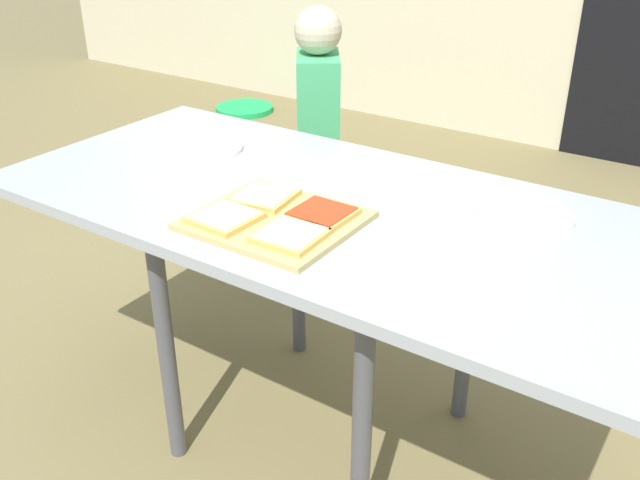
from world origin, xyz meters
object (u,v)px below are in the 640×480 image
cutting_board (276,220)px  pizza_slice_far_right (322,213)px  pizza_slice_near_right (290,235)px  plate_white_left (203,148)px  pizza_slice_far_left (264,196)px  pizza_slice_near_left (225,217)px  garden_hose_coil (245,109)px  dining_table (324,223)px  plate_white_right (523,215)px  child_left (318,134)px

cutting_board → pizza_slice_far_right: pizza_slice_far_right is taller
pizza_slice_near_right → plate_white_left: 0.60m
plate_white_left → pizza_slice_far_left: bearing=-27.8°
pizza_slice_near_left → plate_white_left: 0.47m
plate_white_left → garden_hose_coil: bearing=127.6°
dining_table → plate_white_right: bearing=22.9°
pizza_slice_near_left → pizza_slice_near_right: size_ratio=1.00×
pizza_slice_far_right → plate_white_left: bearing=159.7°
plate_white_right → plate_white_left: size_ratio=1.00×
pizza_slice_far_right → pizza_slice_near_left: (-0.16, -0.13, 0.00)m
cutting_board → plate_white_left: cutting_board is taller
pizza_slice_far_left → child_left: (-0.40, 0.80, -0.16)m
pizza_slice_near_right → plate_white_left: bearing=149.1°
dining_table → child_left: 0.87m
pizza_slice_far_right → child_left: 0.99m
pizza_slice_far_right → pizza_slice_near_right: size_ratio=0.97×
cutting_board → pizza_slice_far_left: 0.10m
plate_white_left → garden_hose_coil: 2.66m
dining_table → pizza_slice_near_left: bearing=-114.7°
garden_hose_coil → plate_white_left: bearing=-52.4°
plate_white_left → plate_white_right: bearing=5.0°
pizza_slice_far_right → child_left: child_left is taller
pizza_slice_far_right → pizza_slice_near_right: same height
pizza_slice_far_right → pizza_slice_far_left: 0.16m
dining_table → cutting_board: cutting_board is taller
pizza_slice_near_left → pizza_slice_near_right: 0.16m
pizza_slice_near_left → garden_hose_coil: size_ratio=0.36×
plate_white_left → pizza_slice_far_right: bearing=-20.3°
plate_white_right → pizza_slice_far_left: bearing=-152.5°
pizza_slice_near_right → plate_white_left: (-0.51, 0.31, -0.02)m
plate_white_right → plate_white_left: 0.86m
cutting_board → plate_white_right: (0.42, 0.32, -0.00)m
cutting_board → dining_table: bearing=81.8°
pizza_slice_far_left → garden_hose_coil: bearing=130.8°
dining_table → pizza_slice_near_left: 0.25m
pizza_slice_near_left → plate_white_right: (0.50, 0.39, -0.02)m
plate_white_right → child_left: child_left is taller
pizza_slice_near_right → pizza_slice_far_left: bearing=142.9°
child_left → garden_hose_coil: child_left is taller
cutting_board → plate_white_right: 0.53m
pizza_slice_far_right → pizza_slice_far_left: same height
cutting_board → child_left: 0.99m
pizza_slice_far_right → plate_white_right: size_ratio=0.59×
dining_table → pizza_slice_near_right: 0.23m
cutting_board → pizza_slice_far_left: bearing=141.9°
dining_table → pizza_slice_far_left: bearing=-137.7°
dining_table → garden_hose_coil: size_ratio=4.34×
pizza_slice_far_right → plate_white_right: pizza_slice_far_right is taller
dining_table → garden_hose_coil: (-2.02, 2.13, -0.61)m
pizza_slice_far_left → pizza_slice_near_left: 0.13m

